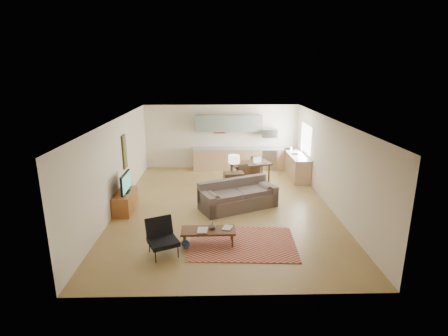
{
  "coord_description": "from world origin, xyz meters",
  "views": [
    {
      "loc": [
        -0.25,
        -10.2,
        4.13
      ],
      "look_at": [
        0.0,
        0.3,
        1.15
      ],
      "focal_mm": 28.0,
      "sensor_mm": 36.0,
      "label": 1
    }
  ],
  "objects_px": {
    "sofa": "(238,195)",
    "armchair": "(163,238)",
    "console_table": "(234,184)",
    "coffee_table": "(208,237)",
    "dining_table": "(250,172)",
    "tv_credenza": "(125,201)"
  },
  "relations": [
    {
      "from": "coffee_table",
      "to": "console_table",
      "type": "bearing_deg",
      "value": 76.02
    },
    {
      "from": "tv_credenza",
      "to": "console_table",
      "type": "height_order",
      "value": "console_table"
    },
    {
      "from": "coffee_table",
      "to": "dining_table",
      "type": "distance_m",
      "value": 5.14
    },
    {
      "from": "tv_credenza",
      "to": "dining_table",
      "type": "bearing_deg",
      "value": 34.23
    },
    {
      "from": "console_table",
      "to": "coffee_table",
      "type": "bearing_deg",
      "value": -108.98
    },
    {
      "from": "sofa",
      "to": "console_table",
      "type": "bearing_deg",
      "value": 68.88
    },
    {
      "from": "coffee_table",
      "to": "armchair",
      "type": "height_order",
      "value": "armchair"
    },
    {
      "from": "coffee_table",
      "to": "dining_table",
      "type": "bearing_deg",
      "value": 71.94
    },
    {
      "from": "dining_table",
      "to": "armchair",
      "type": "bearing_deg",
      "value": -132.24
    },
    {
      "from": "sofa",
      "to": "armchair",
      "type": "height_order",
      "value": "sofa"
    },
    {
      "from": "sofa",
      "to": "coffee_table",
      "type": "xyz_separation_m",
      "value": [
        -0.87,
        -2.32,
        -0.22
      ]
    },
    {
      "from": "armchair",
      "to": "console_table",
      "type": "height_order",
      "value": "armchair"
    },
    {
      "from": "tv_credenza",
      "to": "dining_table",
      "type": "distance_m",
      "value": 4.86
    },
    {
      "from": "armchair",
      "to": "dining_table",
      "type": "height_order",
      "value": "armchair"
    },
    {
      "from": "console_table",
      "to": "armchair",
      "type": "bearing_deg",
      "value": -120.7
    },
    {
      "from": "dining_table",
      "to": "tv_credenza",
      "type": "bearing_deg",
      "value": -163.09
    },
    {
      "from": "sofa",
      "to": "console_table",
      "type": "height_order",
      "value": "sofa"
    },
    {
      "from": "armchair",
      "to": "console_table",
      "type": "xyz_separation_m",
      "value": [
        1.82,
        4.0,
        -0.03
      ]
    },
    {
      "from": "sofa",
      "to": "tv_credenza",
      "type": "height_order",
      "value": "sofa"
    },
    {
      "from": "sofa",
      "to": "tv_credenza",
      "type": "distance_m",
      "value": 3.42
    },
    {
      "from": "coffee_table",
      "to": "tv_credenza",
      "type": "distance_m",
      "value": 3.35
    },
    {
      "from": "tv_credenza",
      "to": "console_table",
      "type": "xyz_separation_m",
      "value": [
        3.33,
        1.35,
        0.09
      ]
    }
  ]
}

